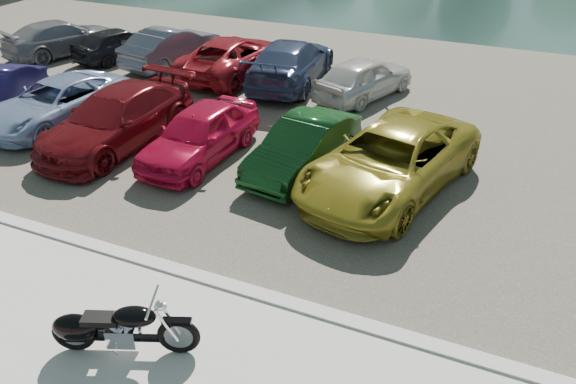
# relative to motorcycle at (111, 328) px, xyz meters

# --- Properties ---
(ground) EXTENTS (200.00, 200.00, 0.00)m
(ground) POSITION_rel_motorcycle_xyz_m (1.24, 0.09, -0.56)
(ground) COLOR #595447
(ground) RESTS_ON ground
(kerb) EXTENTS (60.00, 0.30, 0.14)m
(kerb) POSITION_rel_motorcycle_xyz_m (1.24, 2.09, -0.49)
(kerb) COLOR #B9B6AE
(kerb) RESTS_ON ground
(parking_lot) EXTENTS (60.00, 18.00, 0.04)m
(parking_lot) POSITION_rel_motorcycle_xyz_m (1.24, 11.09, -0.54)
(parking_lot) COLOR #474039
(parking_lot) RESTS_ON ground
(motorcycle) EXTENTS (2.23, 1.11, 1.05)m
(motorcycle) POSITION_rel_motorcycle_xyz_m (0.00, 0.00, 0.00)
(motorcycle) COLOR black
(motorcycle) RESTS_ON promenade
(car_2) EXTENTS (2.71, 4.86, 1.28)m
(car_2) POSITION_rel_motorcycle_xyz_m (-7.29, 6.69, 0.12)
(car_2) COLOR #899EC7
(car_2) RESTS_ON parking_lot
(car_3) EXTENTS (2.38, 5.19, 1.47)m
(car_3) POSITION_rel_motorcycle_xyz_m (-4.78, 6.26, 0.21)
(car_3) COLOR maroon
(car_3) RESTS_ON parking_lot
(car_4) EXTENTS (1.82, 4.13, 1.38)m
(car_4) POSITION_rel_motorcycle_xyz_m (-2.29, 6.41, 0.17)
(car_4) COLOR #BB0C34
(car_4) RESTS_ON parking_lot
(car_5) EXTENTS (1.89, 4.08, 1.30)m
(car_5) POSITION_rel_motorcycle_xyz_m (0.42, 6.86, 0.13)
(car_5) COLOR #0F3A16
(car_5) RESTS_ON parking_lot
(car_6) EXTENTS (3.78, 5.92, 1.52)m
(car_6) POSITION_rel_motorcycle_xyz_m (2.63, 6.75, 0.24)
(car_6) COLOR olive
(car_6) RESTS_ON parking_lot
(car_7) EXTENTS (3.22, 4.92, 1.33)m
(car_7) POSITION_rel_motorcycle_xyz_m (-12.13, 12.11, 0.14)
(car_7) COLOR gray
(car_7) RESTS_ON parking_lot
(car_8) EXTENTS (2.45, 3.90, 1.24)m
(car_8) POSITION_rel_motorcycle_xyz_m (-9.65, 12.48, 0.10)
(car_8) COLOR black
(car_8) RESTS_ON parking_lot
(car_9) EXTENTS (2.16, 4.41, 1.39)m
(car_9) POSITION_rel_motorcycle_xyz_m (-7.34, 12.74, 0.18)
(car_9) COLOR slate
(car_9) RESTS_ON parking_lot
(car_10) EXTENTS (2.55, 5.09, 1.38)m
(car_10) POSITION_rel_motorcycle_xyz_m (-4.63, 12.56, 0.17)
(car_10) COLOR #A51B24
(car_10) RESTS_ON parking_lot
(car_11) EXTENTS (2.64, 5.36, 1.50)m
(car_11) POSITION_rel_motorcycle_xyz_m (-2.41, 12.64, 0.23)
(car_11) COLOR navy
(car_11) RESTS_ON parking_lot
(car_12) EXTENTS (2.82, 4.25, 1.34)m
(car_12) POSITION_rel_motorcycle_xyz_m (0.30, 12.33, 0.15)
(car_12) COLOR silver
(car_12) RESTS_ON parking_lot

